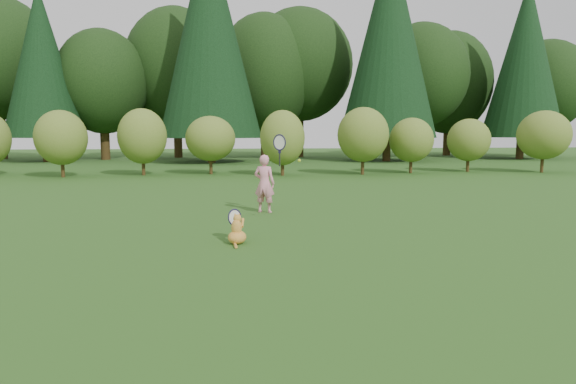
{
  "coord_description": "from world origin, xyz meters",
  "views": [
    {
      "loc": [
        -0.86,
        -7.72,
        1.74
      ],
      "look_at": [
        0.2,
        0.8,
        0.7
      ],
      "focal_mm": 30.0,
      "sensor_mm": 36.0,
      "label": 1
    }
  ],
  "objects": [
    {
      "name": "child",
      "position": [
        -0.06,
        2.86,
        0.68
      ],
      "size": [
        0.74,
        0.49,
        1.93
      ],
      "rotation": [
        0.0,
        0.0,
        2.73
      ],
      "color": "pink",
      "rests_on": "ground"
    },
    {
      "name": "cat",
      "position": [
        -0.74,
        -0.14,
        0.25
      ],
      "size": [
        0.47,
        0.67,
        0.67
      ],
      "rotation": [
        0.0,
        0.0,
        -0.37
      ],
      "color": "#B37022",
      "rests_on": "ground"
    },
    {
      "name": "ground",
      "position": [
        0.0,
        0.0,
        0.0
      ],
      "size": [
        100.0,
        100.0,
        0.0
      ],
      "primitive_type": "plane",
      "color": "#274A14",
      "rests_on": "ground"
    },
    {
      "name": "shrub_row",
      "position": [
        0.0,
        13.0,
        1.4
      ],
      "size": [
        28.0,
        3.0,
        2.8
      ],
      "primitive_type": null,
      "color": "#597022",
      "rests_on": "ground"
    },
    {
      "name": "woodland_backdrop",
      "position": [
        0.0,
        23.0,
        7.5
      ],
      "size": [
        48.0,
        10.0,
        15.0
      ],
      "primitive_type": null,
      "color": "black",
      "rests_on": "ground"
    },
    {
      "name": "tennis_ball",
      "position": [
        0.47,
        1.28,
        1.24
      ],
      "size": [
        0.06,
        0.06,
        0.06
      ],
      "color": "#ACD819",
      "rests_on": "ground"
    }
  ]
}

